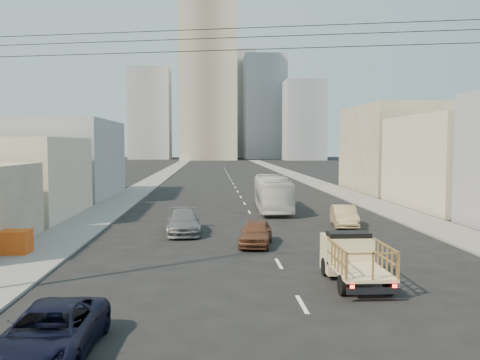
{
  "coord_description": "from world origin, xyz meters",
  "views": [
    {
      "loc": [
        -3.11,
        -14.95,
        5.49
      ],
      "look_at": [
        -1.48,
        13.42,
        3.5
      ],
      "focal_mm": 38.0,
      "sensor_mm": 36.0,
      "label": 1
    }
  ],
  "objects": [
    {
      "name": "ground",
      "position": [
        0.0,
        0.0,
        0.0
      ],
      "size": [
        420.0,
        420.0,
        0.0
      ],
      "primitive_type": "plane",
      "color": "black",
      "rests_on": "ground"
    },
    {
      "name": "sidewalk_left",
      "position": [
        -11.75,
        70.0,
        0.06
      ],
      "size": [
        3.5,
        180.0,
        0.12
      ],
      "primitive_type": "cube",
      "color": "gray",
      "rests_on": "ground"
    },
    {
      "name": "sidewalk_right",
      "position": [
        11.75,
        70.0,
        0.06
      ],
      "size": [
        3.5,
        180.0,
        0.12
      ],
      "primitive_type": "cube",
      "color": "gray",
      "rests_on": "ground"
    },
    {
      "name": "lane_dashes",
      "position": [
        0.0,
        53.0,
        0.01
      ],
      "size": [
        0.15,
        104.0,
        0.01
      ],
      "color": "silver",
      "rests_on": "ground"
    },
    {
      "name": "flatbed_pickup",
      "position": [
        2.53,
        4.55,
        1.09
      ],
      "size": [
        1.95,
        4.41,
        1.9
      ],
      "color": "beige",
      "rests_on": "ground"
    },
    {
      "name": "navy_pickup",
      "position": [
        -7.26,
        -1.98,
        0.67
      ],
      "size": [
        2.36,
        4.86,
        1.33
      ],
      "primitive_type": "imported",
      "rotation": [
        0.0,
        0.0,
        -0.03
      ],
      "color": "black",
      "rests_on": "ground"
    },
    {
      "name": "city_bus",
      "position": [
        2.01,
        26.99,
        1.45
      ],
      "size": [
        2.75,
        10.45,
        2.89
      ],
      "primitive_type": "imported",
      "rotation": [
        0.0,
        0.0,
        -0.03
      ],
      "color": "silver",
      "rests_on": "ground"
    },
    {
      "name": "sedan_brown",
      "position": [
        -0.68,
        12.35,
        0.69
      ],
      "size": [
        2.31,
        4.26,
        1.37
      ],
      "primitive_type": "imported",
      "rotation": [
        0.0,
        0.0,
        -0.18
      ],
      "color": "brown",
      "rests_on": "ground"
    },
    {
      "name": "sedan_tan",
      "position": [
        5.79,
        18.28,
        0.7
      ],
      "size": [
        2.02,
        4.42,
        1.41
      ],
      "primitive_type": "imported",
      "rotation": [
        0.0,
        0.0,
        -0.13
      ],
      "color": "tan",
      "rests_on": "ground"
    },
    {
      "name": "sedan_grey",
      "position": [
        -4.82,
        16.22,
        0.72
      ],
      "size": [
        2.28,
        5.06,
        1.44
      ],
      "primitive_type": "imported",
      "rotation": [
        0.0,
        0.0,
        0.05
      ],
      "color": "slate",
      "rests_on": "ground"
    },
    {
      "name": "overhead_wires",
      "position": [
        0.0,
        1.5,
        8.97
      ],
      "size": [
        23.01,
        5.02,
        0.72
      ],
      "color": "black",
      "rests_on": "ground"
    },
    {
      "name": "crate_stack",
      "position": [
        -13.0,
        10.44,
        0.69
      ],
      "size": [
        1.8,
        1.2,
        1.14
      ],
      "color": "#D14F13",
      "rests_on": "sidewalk_left"
    },
    {
      "name": "bldg_right_mid",
      "position": [
        19.5,
        28.0,
        4.0
      ],
      "size": [
        11.0,
        14.0,
        8.0
      ],
      "primitive_type": "cube",
      "color": "beige",
      "rests_on": "ground"
    },
    {
      "name": "bldg_right_far",
      "position": [
        20.0,
        44.0,
        5.0
      ],
      "size": [
        12.0,
        16.0,
        10.0
      ],
      "primitive_type": "cube",
      "color": "gray",
      "rests_on": "ground"
    },
    {
      "name": "bldg_left_far",
      "position": [
        -19.5,
        39.0,
        4.0
      ],
      "size": [
        12.0,
        16.0,
        8.0
      ],
      "primitive_type": "cube",
      "color": "gray",
      "rests_on": "ground"
    },
    {
      "name": "high_rise_tower",
      "position": [
        -4.0,
        170.0,
        30.0
      ],
      "size": [
        20.0,
        20.0,
        60.0
      ],
      "primitive_type": "cube",
      "color": "gray",
      "rests_on": "ground"
    },
    {
      "name": "midrise_ne",
      "position": [
        18.0,
        185.0,
        20.0
      ],
      "size": [
        16.0,
        16.0,
        40.0
      ],
      "primitive_type": "cube",
      "color": "#94989C",
      "rests_on": "ground"
    },
    {
      "name": "midrise_nw",
      "position": [
        -26.0,
        180.0,
        17.0
      ],
      "size": [
        15.0,
        15.0,
        34.0
      ],
      "primitive_type": "cube",
      "color": "#94989C",
      "rests_on": "ground"
    },
    {
      "name": "midrise_back",
      "position": [
        6.0,
        200.0,
        22.0
      ],
      "size": [
        18.0,
        18.0,
        44.0
      ],
      "primitive_type": "cube",
      "color": "gray",
      "rests_on": "ground"
    },
    {
      "name": "midrise_east",
      "position": [
        30.0,
        165.0,
        14.0
      ],
      "size": [
        14.0,
        14.0,
        28.0
      ],
      "primitive_type": "cube",
      "color": "#94989C",
      "rests_on": "ground"
    }
  ]
}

